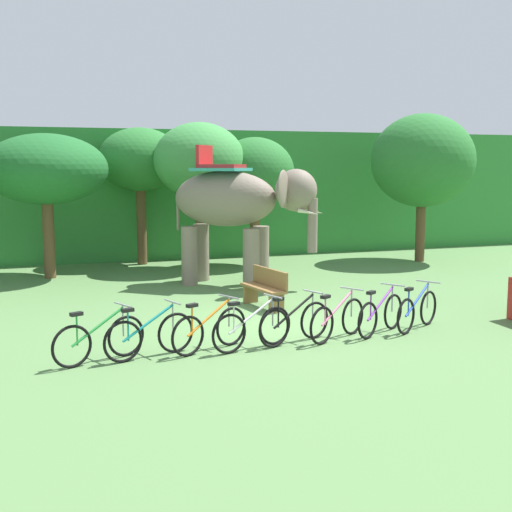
% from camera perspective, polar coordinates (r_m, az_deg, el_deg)
% --- Properties ---
extents(ground_plane, '(80.00, 80.00, 0.00)m').
position_cam_1_polar(ground_plane, '(13.69, 1.16, -5.95)').
color(ground_plane, '#567F47').
extents(foliage_hedge, '(36.00, 6.00, 4.45)m').
position_cam_1_polar(foliage_hedge, '(25.98, -8.78, 5.43)').
color(foliage_hedge, '#338438').
rests_on(foliage_hedge, ground).
extents(tree_center, '(3.48, 3.48, 4.14)m').
position_cam_1_polar(tree_center, '(20.01, -17.50, 7.05)').
color(tree_center, brown).
rests_on(tree_center, ground).
extents(tree_left, '(2.70, 2.70, 4.45)m').
position_cam_1_polar(tree_left, '(22.13, -9.87, 8.04)').
color(tree_left, brown).
rests_on(tree_left, ground).
extents(tree_far_right, '(2.81, 2.81, 4.55)m').
position_cam_1_polar(tree_far_right, '(20.86, -4.87, 8.10)').
color(tree_far_right, brown).
rests_on(tree_far_right, ground).
extents(tree_center_right, '(2.52, 2.52, 4.13)m').
position_cam_1_polar(tree_center_right, '(21.53, -0.08, 7.09)').
color(tree_center_right, brown).
rests_on(tree_center_right, ground).
extents(tree_right, '(3.44, 3.44, 4.95)m').
position_cam_1_polar(tree_right, '(23.17, 14.04, 7.88)').
color(tree_right, brown).
rests_on(tree_right, ground).
extents(elephant, '(3.86, 3.48, 3.78)m').
position_cam_1_polar(elephant, '(17.95, -1.67, 4.43)').
color(elephant, gray).
rests_on(elephant, ground).
extents(bike_green, '(1.59, 0.78, 0.92)m').
position_cam_1_polar(bike_green, '(11.41, -13.22, -6.95)').
color(bike_green, black).
rests_on(bike_green, ground).
extents(bike_teal, '(1.64, 0.68, 0.92)m').
position_cam_1_polar(bike_teal, '(11.51, -9.06, -6.71)').
color(bike_teal, black).
rests_on(bike_teal, ground).
extents(bike_orange, '(1.56, 0.83, 0.92)m').
position_cam_1_polar(bike_orange, '(11.80, -3.96, -6.27)').
color(bike_orange, black).
rests_on(bike_orange, ground).
extents(bike_white, '(1.65, 0.67, 0.92)m').
position_cam_1_polar(bike_white, '(11.87, -0.32, -6.17)').
color(bike_white, black).
rests_on(bike_white, ground).
extents(bike_black, '(1.62, 0.72, 0.92)m').
position_cam_1_polar(bike_black, '(12.29, 3.31, -5.69)').
color(bike_black, black).
rests_on(bike_black, ground).
extents(bike_pink, '(1.52, 0.89, 0.92)m').
position_cam_1_polar(bike_pink, '(12.61, 6.98, -5.39)').
color(bike_pink, black).
rests_on(bike_pink, ground).
extents(bike_purple, '(1.48, 0.95, 0.92)m').
position_cam_1_polar(bike_purple, '(13.14, 10.60, -4.93)').
color(bike_purple, black).
rests_on(bike_purple, ground).
extents(bike_blue, '(1.48, 0.95, 0.92)m').
position_cam_1_polar(bike_blue, '(13.64, 13.61, -4.55)').
color(bike_blue, black).
rests_on(bike_blue, ground).
extents(wooden_bench, '(0.67, 1.55, 0.89)m').
position_cam_1_polar(wooden_bench, '(15.32, 0.83, -2.64)').
color(wooden_bench, brown).
rests_on(wooden_bench, ground).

